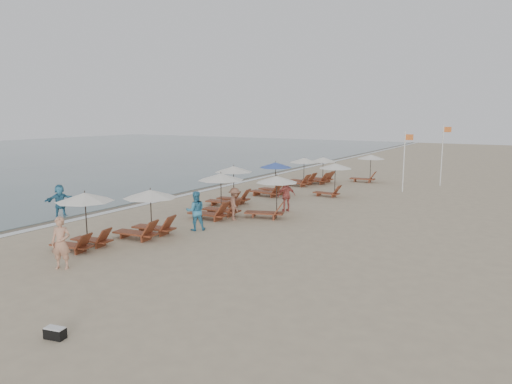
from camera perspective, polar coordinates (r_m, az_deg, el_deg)
The scene contains 21 objects.
ground at distance 18.56m, azimuth 0.39°, elevation -7.45°, with size 160.00×160.00×0.00m, color tan.
wet_sand_band at distance 33.65m, azimuth -9.28°, elevation 0.08°, with size 3.20×140.00×0.01m, color #6B5E4C.
foam_line at distance 32.83m, azimuth -7.55°, elevation -0.09°, with size 0.50×140.00×0.02m, color white.
lounger_station_0 at distance 20.05m, azimuth -20.38°, elevation -3.05°, with size 2.49×2.28×2.33m.
lounger_station_1 at distance 21.26m, azimuth -13.18°, elevation -2.51°, with size 2.73×2.39×2.14m.
lounger_station_2 at distance 24.66m, azimuth -4.80°, elevation -0.55°, with size 2.81×2.41×2.38m.
lounger_station_3 at distance 28.12m, azimuth -3.17°, elevation 0.71°, with size 2.68×2.28×2.37m.
lounger_station_4 at distance 31.49m, azimuth 1.92°, elevation 1.42°, with size 2.73×2.20×2.25m.
lounger_station_5 at distance 36.11m, azimuth 5.49°, elevation 2.44°, with size 2.69×2.27×2.14m.
lounger_station_6 at distance 37.61m, azimuth 7.81°, elevation 2.61°, with size 2.62×2.18×2.07m.
inland_station_0 at distance 24.52m, azimuth 1.84°, elevation -0.11°, with size 2.80×2.24×2.22m.
inland_station_1 at distance 31.36m, azimuth 9.30°, elevation 2.13°, with size 2.53×2.24×2.22m.
inland_station_2 at distance 38.79m, azimuth 13.45°, elevation 3.20°, with size 2.72×2.24×2.22m.
beachgoer_near at distance 17.85m, azimuth -22.73°, elevation -5.76°, with size 0.68×0.45×1.87m, color tan.
beachgoer_mid_a at distance 22.08m, azimuth -7.39°, elevation -2.30°, with size 0.91×0.71×1.86m, color teal.
beachgoer_mid_b at distance 24.09m, azimuth -2.63°, elevation -1.46°, with size 1.09×0.63×1.69m, color brown.
beachgoer_far_a at distance 26.24m, azimuth 3.75°, elevation -0.46°, with size 1.05×0.44×1.79m, color #B85249.
waterline_walker at distance 27.01m, azimuth -22.83°, elevation -0.97°, with size 1.60×0.51×1.73m, color teal.
duffel_bag at distance 12.81m, azimuth -23.36°, elevation -15.53°, with size 0.55×0.36×0.29m.
flag_pole_near at distance 34.28m, azimuth 17.70°, elevation 3.92°, with size 0.60×0.08×4.26m.
flag_pole_far at distance 38.31m, azimuth 21.85°, elevation 4.56°, with size 0.59×0.08×4.70m.
Camera 1 is at (9.05, -15.28, 5.38)m, focal length 32.72 mm.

